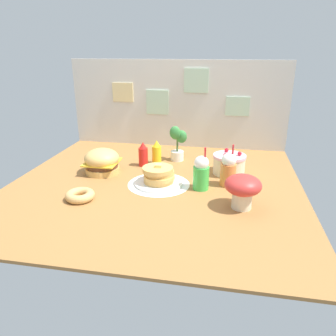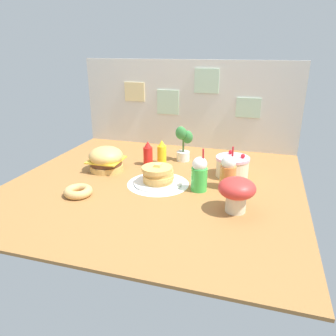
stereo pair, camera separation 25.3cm
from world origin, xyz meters
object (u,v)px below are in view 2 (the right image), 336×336
at_px(burger, 106,159).
at_px(donut_pink_glaze, 78,191).
at_px(potted_plant, 183,142).
at_px(pancake_stack, 158,176).
at_px(ketchup_bottle, 148,154).
at_px(cream_soda_cup, 199,174).
at_px(mustard_bottle, 162,153).
at_px(layer_cake, 232,166).
at_px(orange_float_cup, 228,172).
at_px(mushroom_stool, 237,191).

distance_m(burger, donut_pink_glaze, 0.53).
bearing_deg(donut_pink_glaze, potted_plant, 60.81).
bearing_deg(donut_pink_glaze, pancake_stack, 36.54).
height_order(ketchup_bottle, cream_soda_cup, cream_soda_cup).
xyz_separation_m(ketchup_bottle, mustard_bottle, (0.11, 0.08, 0.00)).
height_order(burger, ketchup_bottle, ketchup_bottle).
xyz_separation_m(donut_pink_glaze, potted_plant, (0.53, 0.96, 0.15)).
height_order(layer_cake, ketchup_bottle, ketchup_bottle).
distance_m(mustard_bottle, potted_plant, 0.22).
xyz_separation_m(burger, layer_cake, (1.05, 0.18, -0.02)).
distance_m(pancake_stack, donut_pink_glaze, 0.61).
height_order(layer_cake, donut_pink_glaze, layer_cake).
bearing_deg(ketchup_bottle, orange_float_cup, -22.45).
xyz_separation_m(orange_float_cup, mushroom_stool, (0.10, -0.36, 0.01)).
bearing_deg(donut_pink_glaze, burger, 94.11).
xyz_separation_m(mustard_bottle, donut_pink_glaze, (-0.37, -0.83, -0.07)).
relative_size(donut_pink_glaze, potted_plant, 0.61).
relative_size(burger, pancake_stack, 0.78).
height_order(layer_cake, mustard_bottle, mustard_bottle).
relative_size(burger, orange_float_cup, 0.88).
bearing_deg(pancake_stack, mustard_bottle, 104.18).
xyz_separation_m(orange_float_cup, potted_plant, (-0.48, 0.51, 0.05)).
height_order(donut_pink_glaze, potted_plant, potted_plant).
relative_size(cream_soda_cup, mushroom_stool, 1.36).
relative_size(potted_plant, mushroom_stool, 1.39).
bearing_deg(donut_pink_glaze, mustard_bottle, 66.14).
bearing_deg(mustard_bottle, cream_soda_cup, -47.72).
bearing_deg(orange_float_cup, pancake_stack, -170.92).
relative_size(burger, cream_soda_cup, 0.88).
distance_m(mustard_bottle, mushroom_stool, 1.05).
xyz_separation_m(layer_cake, orange_float_cup, (-0.01, -0.25, 0.04)).
xyz_separation_m(ketchup_bottle, donut_pink_glaze, (-0.26, -0.75, -0.07)).
height_order(layer_cake, mushroom_stool, mushroom_stool).
relative_size(donut_pink_glaze, mushroom_stool, 0.85).
relative_size(pancake_stack, ketchup_bottle, 1.70).
height_order(orange_float_cup, potted_plant, potted_plant).
bearing_deg(cream_soda_cup, layer_cake, 60.44).
distance_m(layer_cake, donut_pink_glaze, 1.23).
distance_m(ketchup_bottle, potted_plant, 0.35).
distance_m(cream_soda_cup, mushroom_stool, 0.39).
bearing_deg(orange_float_cup, burger, 175.66).
xyz_separation_m(layer_cake, mushroom_stool, (0.09, -0.62, 0.06)).
distance_m(ketchup_bottle, mushroom_stool, 1.08).
bearing_deg(mustard_bottle, ketchup_bottle, -144.45).
bearing_deg(potted_plant, orange_float_cup, -47.21).
height_order(pancake_stack, cream_soda_cup, cream_soda_cup).
bearing_deg(potted_plant, pancake_stack, -94.70).
xyz_separation_m(burger, mushroom_stool, (1.14, -0.44, 0.04)).
bearing_deg(layer_cake, donut_pink_glaze, -145.51).
distance_m(ketchup_bottle, cream_soda_cup, 0.69).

